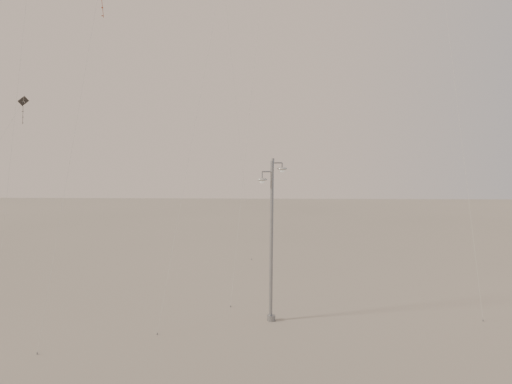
{
  "coord_description": "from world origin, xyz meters",
  "views": [
    {
      "loc": [
        1.29,
        -23.71,
        8.64
      ],
      "look_at": [
        0.2,
        5.0,
        6.63
      ],
      "focal_mm": 35.0,
      "sensor_mm": 36.0,
      "label": 1
    }
  ],
  "objects": [
    {
      "name": "ground",
      "position": [
        0.0,
        0.0,
        0.0
      ],
      "size": [
        160.0,
        160.0,
        0.0
      ],
      "primitive_type": "plane",
      "color": "#A09384",
      "rests_on": "ground"
    },
    {
      "name": "street_lamp",
      "position": [
        1.12,
        2.12,
        4.58
      ],
      "size": [
        1.55,
        0.89,
        8.59
      ],
      "color": "#95989D",
      "rests_on": "ground"
    },
    {
      "name": "kite_3",
      "position": [
        -8.2,
        1.78,
        14.04
      ],
      "size": [
        1.5,
        6.01,
        18.14
      ],
      "rotation": [
        0.0,
        0.0,
        -0.35
      ],
      "color": "maroon",
      "rests_on": "ground"
    },
    {
      "name": "kite_6",
      "position": [
        -16.22,
        7.51,
        9.64
      ],
      "size": [
        6.01,
        4.07,
        12.61
      ],
      "rotation": [
        0.0,
        0.0,
        0.86
      ],
      "color": "#292522",
      "rests_on": "ground"
    }
  ]
}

